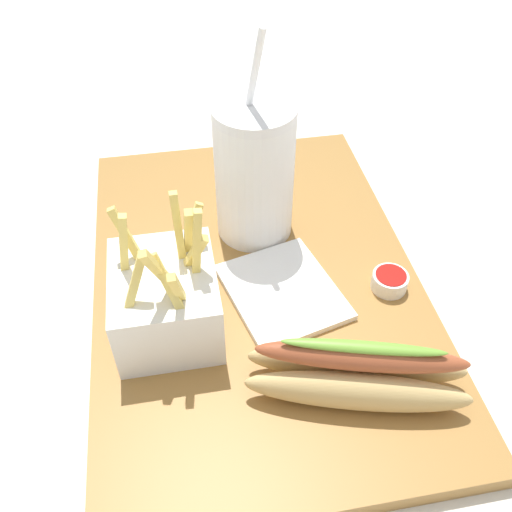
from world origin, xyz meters
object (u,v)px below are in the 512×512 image
(ketchup_cup_1, at_px, (249,182))
(napkin_stack, at_px, (283,292))
(soda_cup, at_px, (254,172))
(ketchup_cup_2, at_px, (390,280))
(fries_basket, at_px, (166,298))
(hot_dog_1, at_px, (358,373))

(ketchup_cup_1, distance_m, napkin_stack, 0.18)
(soda_cup, relative_size, ketchup_cup_1, 7.38)
(ketchup_cup_2, distance_m, napkin_stack, 0.11)
(fries_basket, distance_m, ketchup_cup_1, 0.23)
(napkin_stack, bearing_deg, ketchup_cup_2, 84.73)
(soda_cup, bearing_deg, hot_dog_1, 12.20)
(soda_cup, xyz_separation_m, hot_dog_1, (0.23, 0.05, -0.05))
(ketchup_cup_1, bearing_deg, soda_cup, -4.44)
(hot_dog_1, bearing_deg, ketchup_cup_2, 147.32)
(ketchup_cup_2, bearing_deg, napkin_stack, -95.27)
(soda_cup, relative_size, hot_dog_1, 1.21)
(hot_dog_1, height_order, napkin_stack, hot_dog_1)
(soda_cup, xyz_separation_m, napkin_stack, (0.10, 0.01, -0.07))
(fries_basket, distance_m, hot_dog_1, 0.18)
(hot_dog_1, relative_size, ketchup_cup_2, 5.40)
(hot_dog_1, bearing_deg, soda_cup, -167.80)
(ketchup_cup_1, xyz_separation_m, napkin_stack, (0.18, 0.00, -0.01))
(hot_dog_1, xyz_separation_m, ketchup_cup_1, (-0.30, -0.04, -0.02))
(soda_cup, bearing_deg, fries_basket, -39.96)
(ketchup_cup_2, relative_size, napkin_stack, 0.30)
(hot_dog_1, relative_size, ketchup_cup_1, 6.10)
(soda_cup, distance_m, ketchup_cup_2, 0.18)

